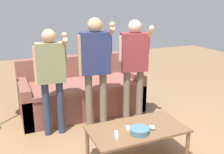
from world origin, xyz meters
TOP-DOWN VIEW (x-y plane):
  - ground_plane at (0.00, 0.00)m, footprint 12.00×12.00m
  - couch at (-0.16, 1.49)m, footprint 1.92×0.96m
  - coffee_table at (0.01, -0.15)m, footprint 1.07×0.58m
  - snack_bowl at (-0.03, -0.26)m, footprint 0.21×0.21m
  - game_remote_nunchuk at (0.14, -0.24)m, footprint 0.06×0.09m
  - player_left at (-0.73, 0.84)m, footprint 0.42×0.30m
  - player_center at (-0.14, 0.78)m, footprint 0.46×0.37m
  - player_right at (0.45, 0.78)m, footprint 0.44×0.39m
  - game_remote_wand_near at (-0.10, -0.18)m, footprint 0.04×0.15m
  - game_remote_wand_far at (-0.28, -0.23)m, footprint 0.09×0.15m

SIDE VIEW (x-z plane):
  - ground_plane at x=0.00m, z-range 0.00..0.00m
  - couch at x=-0.16m, z-range -0.13..0.73m
  - coffee_table at x=0.01m, z-range 0.16..0.56m
  - game_remote_wand_near at x=-0.10m, z-range 0.40..0.44m
  - game_remote_wand_far at x=-0.28m, z-range 0.40..0.44m
  - game_remote_nunchuk at x=0.14m, z-range 0.40..0.46m
  - snack_bowl at x=-0.03m, z-range 0.40..0.46m
  - player_left at x=-0.73m, z-range 0.18..1.61m
  - player_right at x=0.45m, z-range 0.20..1.71m
  - player_center at x=-0.14m, z-range 0.20..1.76m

